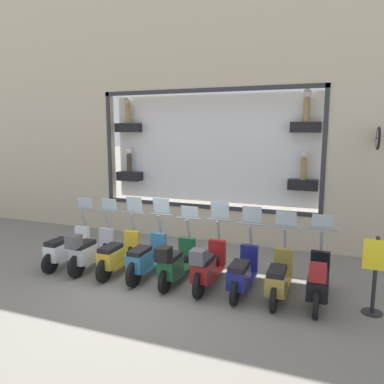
# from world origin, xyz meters

# --- Properties ---
(ground_plane) EXTENTS (120.00, 120.00, 0.00)m
(ground_plane) POSITION_xyz_m (0.00, 0.00, 0.00)
(ground_plane) COLOR gray
(building_facade) EXTENTS (1.20, 36.00, 9.05)m
(building_facade) POSITION_xyz_m (3.60, -0.00, 4.64)
(building_facade) COLOR beige
(building_facade) RESTS_ON ground_plane
(scooter_black_0) EXTENTS (1.81, 0.61, 1.57)m
(scooter_black_0) POSITION_xyz_m (0.15, -3.34, 0.48)
(scooter_black_0) COLOR black
(scooter_black_0) RESTS_ON ground_plane
(scooter_olive_1) EXTENTS (1.79, 0.61, 1.59)m
(scooter_olive_1) POSITION_xyz_m (0.21, -2.62, 0.42)
(scooter_olive_1) COLOR black
(scooter_olive_1) RESTS_ON ground_plane
(scooter_navy_2) EXTENTS (1.79, 0.61, 1.63)m
(scooter_navy_2) POSITION_xyz_m (0.21, -1.90, 0.42)
(scooter_navy_2) COLOR black
(scooter_navy_2) RESTS_ON ground_plane
(scooter_red_3) EXTENTS (1.81, 0.60, 1.69)m
(scooter_red_3) POSITION_xyz_m (0.16, -1.17, 0.49)
(scooter_red_3) COLOR black
(scooter_red_3) RESTS_ON ground_plane
(scooter_green_4) EXTENTS (1.80, 0.60, 1.53)m
(scooter_green_4) POSITION_xyz_m (0.14, -0.45, 0.46)
(scooter_green_4) COLOR black
(scooter_green_4) RESTS_ON ground_plane
(scooter_teal_5) EXTENTS (1.81, 0.60, 1.67)m
(scooter_teal_5) POSITION_xyz_m (0.22, 0.28, 0.45)
(scooter_teal_5) COLOR black
(scooter_teal_5) RESTS_ON ground_plane
(scooter_yellow_6) EXTENTS (1.80, 0.60, 1.66)m
(scooter_yellow_6) POSITION_xyz_m (0.21, 1.00, 0.44)
(scooter_yellow_6) COLOR black
(scooter_yellow_6) RESTS_ON ground_plane
(scooter_silver_7) EXTENTS (1.80, 0.61, 1.56)m
(scooter_silver_7) POSITION_xyz_m (0.15, 1.73, 0.48)
(scooter_silver_7) COLOR black
(scooter_silver_7) RESTS_ON ground_plane
(scooter_white_8) EXTENTS (1.80, 0.61, 1.54)m
(scooter_white_8) POSITION_xyz_m (0.21, 2.45, 0.42)
(scooter_white_8) COLOR black
(scooter_white_8) RESTS_ON ground_plane
(shop_sign_post) EXTENTS (0.36, 0.45, 1.42)m
(shop_sign_post) POSITION_xyz_m (0.20, -4.29, 0.75)
(shop_sign_post) COLOR #232326
(shop_sign_post) RESTS_ON ground_plane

